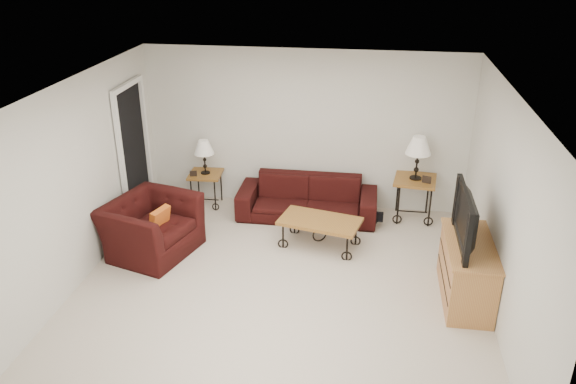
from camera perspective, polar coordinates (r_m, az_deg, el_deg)
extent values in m
plane|color=#BFB4A3|center=(7.17, -0.84, -9.60)|extent=(5.00, 5.00, 0.00)
cube|color=silver|center=(8.86, 1.74, 6.24)|extent=(5.00, 0.02, 2.50)
cube|color=silver|center=(4.46, -6.32, -13.99)|extent=(5.00, 0.02, 2.50)
cube|color=silver|center=(7.36, -20.49, 0.74)|extent=(0.02, 5.00, 2.50)
cube|color=silver|center=(6.65, 20.85, -1.82)|extent=(0.02, 5.00, 2.50)
plane|color=white|center=(6.14, -0.99, 10.14)|extent=(5.00, 5.00, 0.00)
cube|color=black|center=(8.80, -15.20, 3.64)|extent=(0.08, 0.94, 2.04)
imported|color=black|center=(8.75, 1.95, -0.63)|extent=(2.12, 0.83, 0.62)
cube|color=olive|center=(9.24, -8.17, 0.30)|extent=(0.53, 0.53, 0.55)
cube|color=olive|center=(8.89, 12.45, -0.65)|extent=(0.68, 0.68, 0.67)
cube|color=black|center=(9.03, -9.47, 1.84)|extent=(0.11, 0.04, 0.09)
cube|color=black|center=(8.61, 13.73, 1.21)|extent=(0.13, 0.06, 0.11)
cube|color=olive|center=(7.98, 3.20, -4.12)|extent=(1.21, 0.83, 0.41)
imported|color=black|center=(7.97, -13.56, -3.44)|extent=(1.32, 1.42, 0.76)
cube|color=#CE5A1A|center=(7.81, -12.76, -2.79)|extent=(0.19, 0.36, 0.34)
cube|color=#B18541|center=(7.12, 17.48, -7.57)|extent=(0.52, 1.25, 0.75)
imported|color=black|center=(6.79, 18.04, -2.57)|extent=(0.15, 1.12, 0.64)
ellipsoid|color=black|center=(8.65, 8.79, -1.85)|extent=(0.36, 0.29, 0.46)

